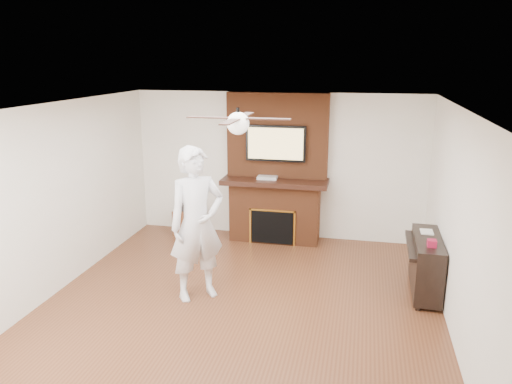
% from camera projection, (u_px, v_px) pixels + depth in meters
% --- Properties ---
extents(room_shell, '(5.36, 5.86, 2.86)m').
position_uv_depth(room_shell, '(239.00, 213.00, 5.99)').
color(room_shell, '#562D19').
rests_on(room_shell, ground).
extents(fireplace, '(1.78, 0.64, 2.50)m').
position_uv_depth(fireplace, '(276.00, 183.00, 8.45)').
color(fireplace, brown).
rests_on(fireplace, ground).
extents(tv, '(1.00, 0.08, 0.60)m').
position_uv_depth(tv, '(276.00, 143.00, 8.23)').
color(tv, black).
rests_on(tv, fireplace).
extents(ceiling_fan, '(1.21, 1.21, 0.31)m').
position_uv_depth(ceiling_fan, '(238.00, 122.00, 5.70)').
color(ceiling_fan, black).
rests_on(ceiling_fan, room_shell).
extents(person, '(0.88, 0.85, 2.00)m').
position_uv_depth(person, '(197.00, 224.00, 6.34)').
color(person, silver).
rests_on(person, ground).
extents(side_table, '(0.50, 0.50, 0.53)m').
position_uv_depth(side_table, '(190.00, 220.00, 8.90)').
color(side_table, brown).
rests_on(side_table, ground).
extents(piano, '(0.46, 1.18, 0.86)m').
position_uv_depth(piano, '(426.00, 263.00, 6.61)').
color(piano, black).
rests_on(piano, ground).
extents(cable_box, '(0.33, 0.19, 0.05)m').
position_uv_depth(cable_box, '(267.00, 178.00, 8.36)').
color(cable_box, silver).
rests_on(cable_box, fireplace).
extents(candle_orange, '(0.08, 0.08, 0.14)m').
position_uv_depth(candle_orange, '(267.00, 238.00, 8.52)').
color(candle_orange, '#CE4E18').
rests_on(candle_orange, ground).
extents(candle_cream, '(0.08, 0.08, 0.12)m').
position_uv_depth(candle_cream, '(277.00, 239.00, 8.52)').
color(candle_cream, beige).
rests_on(candle_cream, ground).
extents(candle_blue, '(0.06, 0.06, 0.08)m').
position_uv_depth(candle_blue, '(280.00, 240.00, 8.49)').
color(candle_blue, '#325B98').
rests_on(candle_blue, ground).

